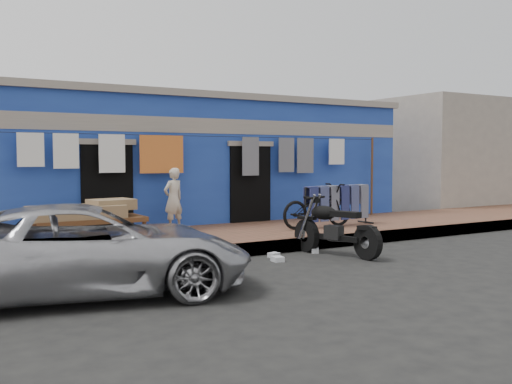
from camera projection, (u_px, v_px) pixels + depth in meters
name	position (u px, v px, depth m)	size (l,w,h in m)	color
ground	(317.00, 268.00, 9.41)	(80.00, 80.00, 0.00)	black
sidewalk	(232.00, 238.00, 11.98)	(28.00, 3.00, 0.25)	brown
curb	(268.00, 247.00, 10.73)	(28.00, 0.10, 0.25)	gray
building	(162.00, 162.00, 15.31)	(12.20, 5.20, 3.36)	#1F3A95
neighbor_right	(445.00, 155.00, 20.89)	(6.00, 5.00, 3.80)	#9E9384
clothesline	(203.00, 158.00, 12.91)	(10.06, 0.06, 2.10)	brown
car	(87.00, 248.00, 7.53)	(2.02, 4.44, 1.25)	#B0B0B4
seated_person	(173.00, 199.00, 12.28)	(0.48, 0.32, 1.35)	beige
bicycle	(317.00, 201.00, 12.69)	(0.65, 1.85, 1.20)	black
motorcycle	(336.00, 227.00, 10.54)	(1.10, 1.77, 1.08)	black
charpoy	(89.00, 221.00, 10.78)	(2.18, 1.07, 0.73)	brown
jeans_rack	(337.00, 205.00, 13.07)	(2.02, 0.57, 0.96)	black
litter_a	(274.00, 255.00, 10.39)	(0.19, 0.15, 0.09)	silver
litter_b	(315.00, 251.00, 10.86)	(0.18, 0.13, 0.09)	silver
litter_c	(278.00, 259.00, 9.98)	(0.22, 0.18, 0.09)	silver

